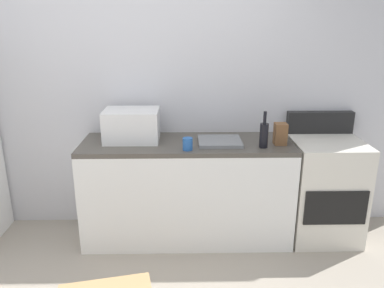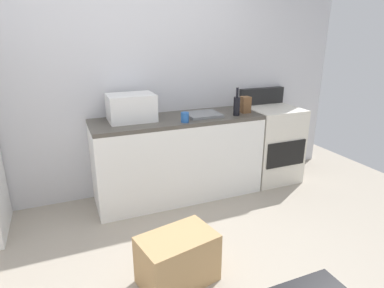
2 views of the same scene
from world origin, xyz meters
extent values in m
cube|color=silver|center=(0.00, 1.55, 1.30)|extent=(5.00, 0.10, 2.60)
cube|color=white|center=(0.30, 1.20, 0.43)|extent=(1.80, 0.60, 0.86)
cube|color=#4C473F|center=(0.30, 1.20, 0.88)|extent=(1.80, 0.60, 0.04)
cube|color=silver|center=(1.52, 1.20, 0.45)|extent=(0.60, 0.60, 0.90)
cube|color=black|center=(1.52, 0.90, 0.42)|extent=(0.52, 0.02, 0.30)
cube|color=black|center=(1.52, 1.46, 1.00)|extent=(0.60, 0.08, 0.20)
cube|color=white|center=(-0.17, 1.26, 1.04)|extent=(0.46, 0.34, 0.27)
cube|color=slate|center=(0.58, 1.16, 0.92)|extent=(0.36, 0.32, 0.03)
cylinder|color=black|center=(0.92, 1.04, 1.00)|extent=(0.07, 0.07, 0.20)
cylinder|color=black|center=(0.92, 1.04, 1.15)|extent=(0.03, 0.03, 0.10)
cylinder|color=#2659A5|center=(0.30, 0.99, 0.95)|extent=(0.08, 0.08, 0.10)
cube|color=brown|center=(1.08, 1.12, 0.99)|extent=(0.10, 0.10, 0.18)
camera|label=1|loc=(0.28, -1.89, 1.88)|focal=35.62mm
camera|label=2|loc=(-0.83, -1.93, 1.73)|focal=30.36mm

